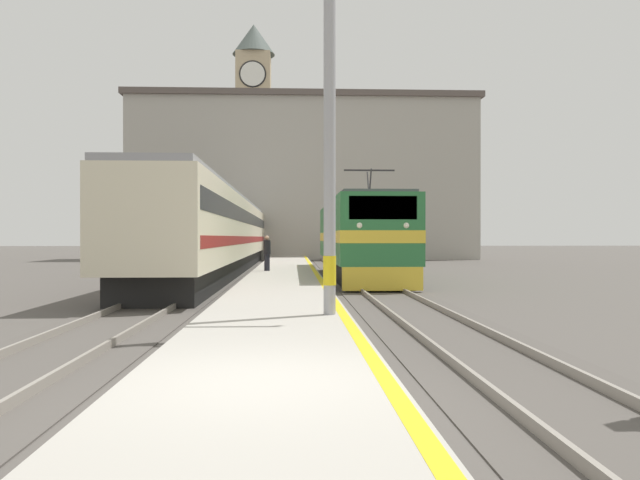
{
  "coord_description": "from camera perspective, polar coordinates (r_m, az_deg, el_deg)",
  "views": [
    {
      "loc": [
        0.36,
        -6.89,
        1.91
      ],
      "look_at": [
        1.94,
        28.95,
        1.75
      ],
      "focal_mm": 35.0,
      "sensor_mm": 36.0,
      "label": 1
    }
  ],
  "objects": [
    {
      "name": "person_on_platform",
      "position": [
        29.4,
        -4.87,
        -1.13
      ],
      "size": [
        0.34,
        0.34,
        1.66
      ],
      "color": "#23232D",
      "rests_on": "platform"
    },
    {
      "name": "catenary_mast",
      "position": [
        13.04,
        1.28,
        12.52
      ],
      "size": [
        2.6,
        0.27,
        8.69
      ],
      "color": "#9E9EA3",
      "rests_on": "platform"
    },
    {
      "name": "station_building",
      "position": [
        55.05,
        -1.52,
        5.69
      ],
      "size": [
        30.28,
        6.79,
        14.19
      ],
      "color": "#A8A399",
      "rests_on": "ground"
    },
    {
      "name": "locomotive_train",
      "position": [
        28.68,
        3.6,
        0.17
      ],
      "size": [
        2.92,
        15.3,
        4.61
      ],
      "color": "black",
      "rests_on": "ground"
    },
    {
      "name": "rail_track_far",
      "position": [
        32.17,
        -9.37,
        -3.09
      ],
      "size": [
        2.83,
        140.0,
        0.16
      ],
      "color": "#514C47",
      "rests_on": "ground"
    },
    {
      "name": "clock_tower",
      "position": [
        67.63,
        -6.08,
        9.73
      ],
      "size": [
        4.49,
        4.49,
        24.56
      ],
      "color": "tan",
      "rests_on": "ground"
    },
    {
      "name": "platform",
      "position": [
        31.94,
        -3.17,
        -2.87
      ],
      "size": [
        3.08,
        140.0,
        0.33
      ],
      "color": "#ADA89E",
      "rests_on": "ground"
    },
    {
      "name": "rail_track_near",
      "position": [
        32.09,
        2.95,
        -3.1
      ],
      "size": [
        2.83,
        140.0,
        0.16
      ],
      "color": "#514C47",
      "rests_on": "ground"
    },
    {
      "name": "ground_plane",
      "position": [
        36.94,
        -3.08,
        -2.7
      ],
      "size": [
        200.0,
        200.0,
        0.0
      ],
      "primitive_type": "plane",
      "color": "#514C47"
    },
    {
      "name": "passenger_train",
      "position": [
        37.84,
        -8.33,
        0.64
      ],
      "size": [
        2.92,
        43.84,
        4.02
      ],
      "color": "black",
      "rests_on": "ground"
    }
  ]
}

